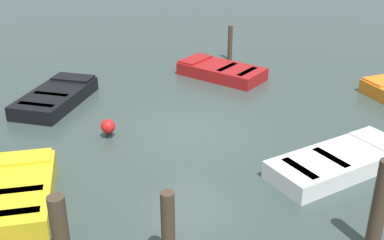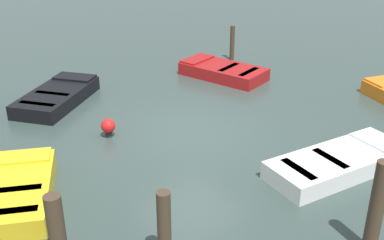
{
  "view_description": "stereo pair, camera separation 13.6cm",
  "coord_description": "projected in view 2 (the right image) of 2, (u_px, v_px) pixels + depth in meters",
  "views": [
    {
      "loc": [
        -7.23,
        -7.98,
        5.29
      ],
      "look_at": [
        0.0,
        0.0,
        0.35
      ],
      "focal_mm": 44.1,
      "sensor_mm": 36.0,
      "label": 1
    },
    {
      "loc": [
        -7.13,
        -8.07,
        5.29
      ],
      "look_at": [
        0.0,
        0.0,
        0.35
      ],
      "focal_mm": 44.1,
      "sensor_mm": 36.0,
      "label": 2
    }
  ],
  "objects": [
    {
      "name": "ground_plane",
      "position": [
        192.0,
        132.0,
        11.99
      ],
      "size": [
        80.0,
        80.0,
        0.0
      ],
      "primitive_type": "plane",
      "color": "#33423D"
    },
    {
      "name": "rowboat_red",
      "position": [
        223.0,
        71.0,
        15.76
      ],
      "size": [
        1.88,
        3.0,
        0.46
      ],
      "rotation": [
        0.0,
        0.0,
        1.77
      ],
      "color": "maroon",
      "rests_on": "ground_plane"
    },
    {
      "name": "mooring_piling_near_right",
      "position": [
        232.0,
        43.0,
        17.33
      ],
      "size": [
        0.17,
        0.17,
        1.28
      ],
      "primitive_type": "cylinder",
      "color": "#423323",
      "rests_on": "ground_plane"
    },
    {
      "name": "mooring_piling_far_right",
      "position": [
        57.0,
        230.0,
        7.39
      ],
      "size": [
        0.28,
        0.28,
        1.27
      ],
      "primitive_type": "cylinder",
      "color": "#423323",
      "rests_on": "ground_plane"
    },
    {
      "name": "mooring_piling_center",
      "position": [
        376.0,
        209.0,
        7.54
      ],
      "size": [
        0.25,
        0.25,
        1.71
      ],
      "primitive_type": "cylinder",
      "color": "#423323",
      "rests_on": "ground_plane"
    },
    {
      "name": "rowboat_black",
      "position": [
        57.0,
        96.0,
        13.69
      ],
      "size": [
        3.14,
        2.71,
        0.46
      ],
      "rotation": [
        0.0,
        0.0,
        0.58
      ],
      "color": "black",
      "rests_on": "ground_plane"
    },
    {
      "name": "rowboat_white",
      "position": [
        338.0,
        162.0,
        10.17
      ],
      "size": [
        3.39,
        1.83,
        0.46
      ],
      "rotation": [
        0.0,
        0.0,
        6.09
      ],
      "color": "silver",
      "rests_on": "ground_plane"
    },
    {
      "name": "mooring_piling_mid_right",
      "position": [
        164.0,
        229.0,
        7.35
      ],
      "size": [
        0.22,
        0.22,
        1.35
      ],
      "primitive_type": "cylinder",
      "color": "#423323",
      "rests_on": "ground_plane"
    },
    {
      "name": "rowboat_yellow",
      "position": [
        18.0,
        191.0,
        9.16
      ],
      "size": [
        2.41,
        2.89,
        0.46
      ],
      "rotation": [
        0.0,
        0.0,
        1.04
      ],
      "color": "gold",
      "rests_on": "ground_plane"
    },
    {
      "name": "marker_buoy",
      "position": [
        108.0,
        126.0,
        11.66
      ],
      "size": [
        0.36,
        0.36,
        0.48
      ],
      "color": "#262626",
      "rests_on": "ground_plane"
    }
  ]
}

